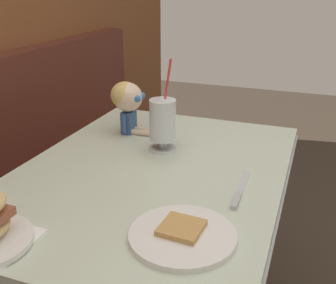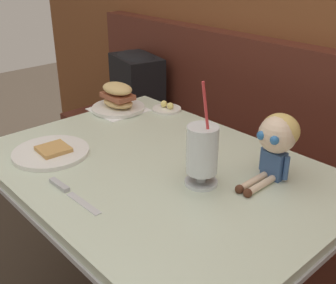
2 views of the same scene
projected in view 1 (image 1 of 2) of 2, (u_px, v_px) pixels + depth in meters
name	position (u px, v px, depth m)	size (l,w,h in m)	color
booth_bench	(7.00, 239.00, 1.63)	(2.60, 0.48, 1.00)	#512319
diner_table	(151.00, 224.00, 1.34)	(1.11, 0.81, 0.74)	beige
toast_plate	(182.00, 234.00, 0.94)	(0.25, 0.25, 0.03)	white
milkshake_glass	(163.00, 122.00, 1.38)	(0.10, 0.10, 0.32)	silver
butter_knife	(238.00, 195.00, 1.12)	(0.24, 0.03, 0.01)	silver
seated_doll	(128.00, 100.00, 1.53)	(0.11, 0.22, 0.20)	#385689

